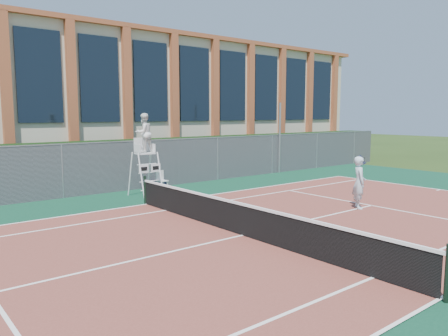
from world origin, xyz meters
TOP-DOWN VIEW (x-y plane):
  - ground at (0.00, 0.00)m, footprint 120.00×120.00m
  - apron at (0.00, 1.00)m, footprint 36.00×20.00m
  - tennis_court at (0.00, 0.00)m, footprint 23.77×10.97m
  - tennis_net at (0.00, 0.00)m, footprint 0.10×11.30m
  - fence at (0.00, 8.80)m, footprint 40.00×0.06m
  - hedge at (0.00, 10.00)m, footprint 40.00×1.40m
  - building at (0.00, 17.95)m, footprint 45.00×10.60m
  - steel_pole at (10.50, 8.70)m, footprint 0.12×0.12m
  - umpire_chair at (0.79, 7.05)m, footprint 0.97×1.50m
  - plastic_chair at (2.09, 7.93)m, footprint 0.46×0.46m
  - sports_bag_near at (2.26, 8.60)m, footprint 0.89×0.48m
  - sports_bag_far at (1.85, 8.60)m, footprint 0.55×0.32m
  - tennis_player at (5.62, 0.04)m, footprint 1.09×0.87m

SIDE VIEW (x-z plane):
  - ground at x=0.00m, z-range 0.00..0.00m
  - apron at x=0.00m, z-range 0.00..0.01m
  - tennis_court at x=0.00m, z-range 0.01..0.03m
  - sports_bag_far at x=1.85m, z-range 0.01..0.22m
  - sports_bag_near at x=2.26m, z-range 0.01..0.37m
  - plastic_chair at x=2.09m, z-range 0.09..0.97m
  - tennis_net at x=0.00m, z-range -0.01..1.09m
  - tennis_player at x=5.62m, z-range 0.03..1.92m
  - fence at x=0.00m, z-range 0.00..2.20m
  - hedge at x=0.00m, z-range 0.00..2.20m
  - steel_pole at x=10.50m, z-range 0.00..4.07m
  - umpire_chair at x=0.79m, z-range 0.80..4.30m
  - building at x=0.00m, z-range 0.03..8.26m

